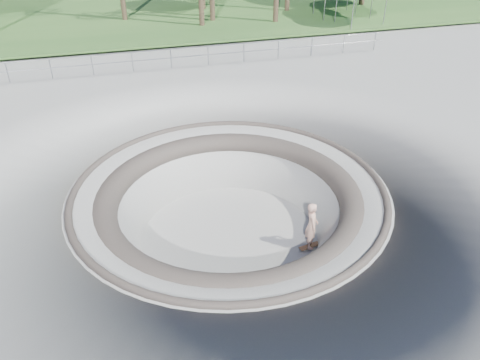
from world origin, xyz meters
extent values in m
plane|color=#A4A39F|center=(0.00, 0.00, 0.00)|extent=(180.00, 180.00, 0.00)
torus|color=#A4A39F|center=(0.00, 0.00, -2.00)|extent=(14.00, 14.00, 4.00)
cylinder|color=#A4A39F|center=(0.00, 0.00, -1.95)|extent=(6.60, 6.60, 0.10)
torus|color=#474139|center=(0.00, 0.00, -0.02)|extent=(10.24, 10.24, 0.24)
torus|color=#474139|center=(0.00, 0.00, -0.45)|extent=(8.91, 8.91, 0.81)
ellipsoid|color=brown|center=(8.00, 60.00, -7.87)|extent=(61.60, 44.00, 28.60)
cylinder|color=gray|center=(0.00, 12.00, 1.17)|extent=(25.00, 0.05, 0.05)
cylinder|color=gray|center=(0.00, 12.00, 0.72)|extent=(25.00, 0.05, 0.05)
cube|color=brown|center=(2.39, -1.38, -1.83)|extent=(0.76, 0.34, 0.02)
cylinder|color=silver|center=(2.39, -1.38, -1.86)|extent=(0.06, 0.16, 0.03)
cylinder|color=silver|center=(2.39, -1.38, -1.86)|extent=(0.06, 0.16, 0.03)
cylinder|color=silver|center=(2.39, -1.38, -1.87)|extent=(0.06, 0.04, 0.06)
cylinder|color=silver|center=(2.39, -1.38, -1.87)|extent=(0.06, 0.04, 0.06)
cylinder|color=silver|center=(2.39, -1.38, -1.87)|extent=(0.06, 0.04, 0.06)
cylinder|color=silver|center=(2.39, -1.38, -1.87)|extent=(0.06, 0.04, 0.06)
imported|color=#E0A891|center=(2.39, -1.38, -0.98)|extent=(0.56, 0.70, 1.69)
cylinder|color=gray|center=(12.32, 18.50, 1.45)|extent=(0.06, 0.06, 2.33)
cylinder|color=gray|center=(15.29, 18.50, 1.45)|extent=(0.06, 0.06, 2.33)
cylinder|color=gray|center=(12.30, 16.55, 1.42)|extent=(0.06, 0.06, 2.28)
cylinder|color=gray|center=(15.20, 16.55, 1.42)|extent=(0.06, 0.06, 2.28)
cylinder|color=gray|center=(12.30, 19.45, 1.42)|extent=(0.06, 0.06, 2.28)
cylinder|color=gray|center=(15.20, 19.45, 1.42)|extent=(0.06, 0.06, 2.28)
camera|label=1|loc=(-3.13, -12.32, 8.29)|focal=35.00mm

